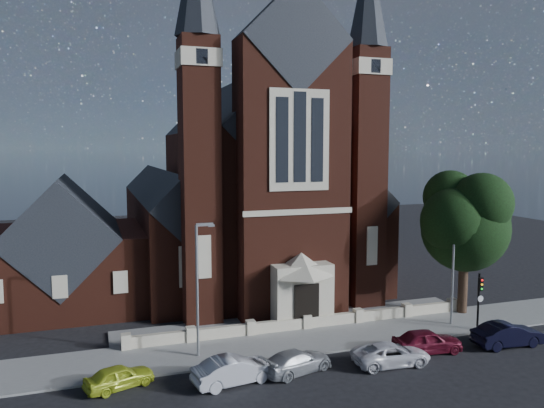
{
  "coord_description": "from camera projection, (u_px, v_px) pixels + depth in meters",
  "views": [
    {
      "loc": [
        -13.58,
        -26.31,
        12.43
      ],
      "look_at": [
        -0.64,
        12.0,
        8.18
      ],
      "focal_mm": 35.0,
      "sensor_mm": 36.0,
      "label": 1
    }
  ],
  "objects": [
    {
      "name": "car_silver_b",
      "position": [
        297.0,
        361.0,
        29.48
      ],
      "size": [
        4.67,
        3.0,
        1.26
      ],
      "primitive_type": "imported",
      "rotation": [
        0.0,
        0.0,
        1.88
      ],
      "color": "gray",
      "rests_on": "ground"
    },
    {
      "name": "forecourt_paving",
      "position": [
        296.0,
        320.0,
        38.42
      ],
      "size": [
        26.0,
        3.0,
        0.14
      ],
      "primitive_type": "cube",
      "color": "slate",
      "rests_on": "ground"
    },
    {
      "name": "traffic_signal",
      "position": [
        479.0,
        294.0,
        35.93
      ],
      "size": [
        0.28,
        0.42,
        4.0
      ],
      "color": "black",
      "rests_on": "ground"
    },
    {
      "name": "parish_hall",
      "position": [
        64.0,
        255.0,
        41.86
      ],
      "size": [
        12.0,
        12.2,
        10.24
      ],
      "color": "#4B1F14",
      "rests_on": "ground"
    },
    {
      "name": "street_tree",
      "position": [
        469.0,
        223.0,
        39.07
      ],
      "size": [
        6.4,
        6.6,
        10.7
      ],
      "color": "black",
      "rests_on": "ground"
    },
    {
      "name": "street_lamp_left",
      "position": [
        199.0,
        282.0,
        31.18
      ],
      "size": [
        1.16,
        0.22,
        8.09
      ],
      "color": "gray",
      "rests_on": "ground"
    },
    {
      "name": "car_lime_van",
      "position": [
        119.0,
        377.0,
        27.53
      ],
      "size": [
        3.87,
        2.58,
        1.22
      ],
      "primitive_type": "imported",
      "rotation": [
        0.0,
        0.0,
        1.92
      ],
      "color": "#B3C527",
      "rests_on": "ground"
    },
    {
      "name": "car_silver_a",
      "position": [
        234.0,
        370.0,
        28.05
      ],
      "size": [
        4.65,
        2.29,
        1.47
      ],
      "primitive_type": "imported",
      "rotation": [
        0.0,
        0.0,
        1.74
      ],
      "color": "silver",
      "rests_on": "ground"
    },
    {
      "name": "car_navy",
      "position": [
        508.0,
        334.0,
        33.39
      ],
      "size": [
        4.61,
        1.79,
        1.5
      ],
      "primitive_type": "imported",
      "rotation": [
        0.0,
        0.0,
        1.53
      ],
      "color": "black",
      "rests_on": "ground"
    },
    {
      "name": "pavement_strip",
      "position": [
        318.0,
        339.0,
        34.65
      ],
      "size": [
        60.0,
        5.0,
        0.12
      ],
      "primitive_type": "cube",
      "color": "slate",
      "rests_on": "ground"
    },
    {
      "name": "forecourt_wall",
      "position": [
        306.0,
        329.0,
        36.54
      ],
      "size": [
        24.0,
        0.4,
        0.9
      ],
      "primitive_type": "cube",
      "color": "#BDB196",
      "rests_on": "ground"
    },
    {
      "name": "street_lamp_right",
      "position": [
        454.0,
        261.0,
        36.91
      ],
      "size": [
        1.16,
        0.22,
        8.09
      ],
      "color": "gray",
      "rests_on": "ground"
    },
    {
      "name": "church",
      "position": [
        242.0,
        193.0,
        51.17
      ],
      "size": [
        20.01,
        34.9,
        29.2
      ],
      "color": "#4B1F14",
      "rests_on": "ground"
    },
    {
      "name": "ground",
      "position": [
        268.0,
        297.0,
        44.54
      ],
      "size": [
        120.0,
        120.0,
        0.0
      ],
      "primitive_type": "plane",
      "color": "black",
      "rests_on": "ground"
    },
    {
      "name": "car_dark_red",
      "position": [
        427.0,
        341.0,
        32.31
      ],
      "size": [
        4.42,
        2.09,
        1.46
      ],
      "primitive_type": "imported",
      "rotation": [
        0.0,
        0.0,
        1.48
      ],
      "color": "maroon",
      "rests_on": "ground"
    },
    {
      "name": "car_white_suv",
      "position": [
        391.0,
        354.0,
        30.53
      ],
      "size": [
        4.66,
        2.36,
        1.26
      ],
      "primitive_type": "imported",
      "rotation": [
        0.0,
        0.0,
        1.51
      ],
      "color": "white",
      "rests_on": "ground"
    }
  ]
}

